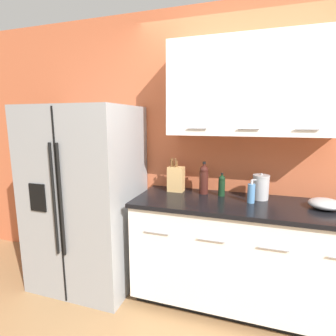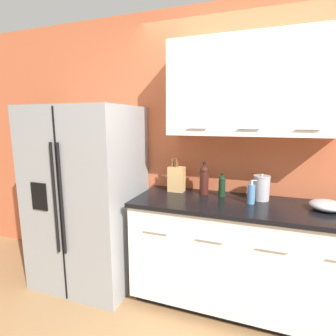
% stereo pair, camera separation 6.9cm
% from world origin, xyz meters
% --- Properties ---
extents(wall_back, '(10.00, 0.39, 2.60)m').
position_xyz_m(wall_back, '(-0.04, 1.05, 1.41)').
color(wall_back, '#BC5B38').
rests_on(wall_back, ground_plane).
extents(counter_unit, '(1.82, 0.64, 0.93)m').
position_xyz_m(counter_unit, '(-0.22, 0.75, 0.47)').
color(counter_unit, black).
rests_on(counter_unit, ground_plane).
extents(refrigerator, '(0.95, 0.79, 1.72)m').
position_xyz_m(refrigerator, '(-1.68, 0.68, 0.86)').
color(refrigerator, gray).
rests_on(refrigerator, ground_plane).
extents(knife_block, '(0.15, 0.11, 0.32)m').
position_xyz_m(knife_block, '(-0.85, 0.91, 1.05)').
color(knife_block, tan).
rests_on(knife_block, counter_unit).
extents(wine_bottle, '(0.08, 0.08, 0.30)m').
position_xyz_m(wine_bottle, '(-0.58, 0.91, 1.07)').
color(wine_bottle, '#3D1914').
rests_on(wine_bottle, counter_unit).
extents(soap_dispenser, '(0.07, 0.06, 0.20)m').
position_xyz_m(soap_dispenser, '(-0.17, 0.76, 1.01)').
color(soap_dispenser, '#4C7FB2').
rests_on(soap_dispenser, counter_unit).
extents(oil_bottle, '(0.06, 0.06, 0.21)m').
position_xyz_m(oil_bottle, '(-0.42, 0.89, 1.03)').
color(oil_bottle, black).
rests_on(oil_bottle, counter_unit).
extents(steel_canister, '(0.14, 0.14, 0.23)m').
position_xyz_m(steel_canister, '(-0.09, 0.89, 1.04)').
color(steel_canister, '#A3A3A5').
rests_on(steel_canister, counter_unit).
extents(mixing_bowl, '(0.23, 0.23, 0.08)m').
position_xyz_m(mixing_bowl, '(0.37, 0.78, 0.97)').
color(mixing_bowl, '#A3A3A5').
rests_on(mixing_bowl, counter_unit).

